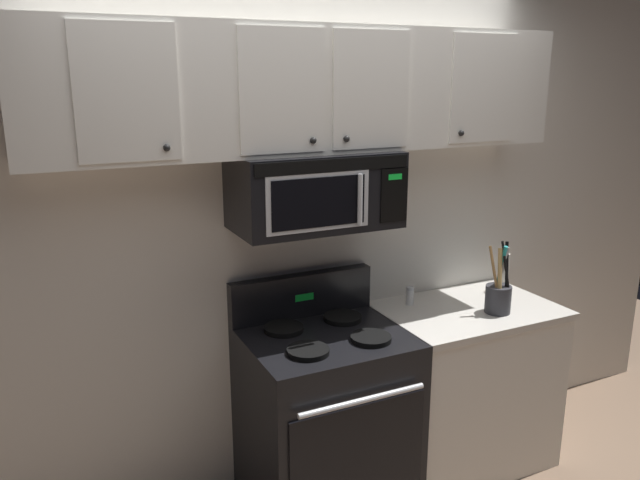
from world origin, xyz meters
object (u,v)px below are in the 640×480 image
Objects in this scene: stove_range at (326,417)px; pepper_mill at (504,272)px; utensil_crock_charcoal at (498,295)px; over_range_microwave at (315,190)px; salt_shaker at (410,296)px.

pepper_mill is at bearing 6.60° from stove_range.
over_range_microwave is at bearing 165.80° from utensil_crock_charcoal.
pepper_mill is at bearing 1.03° from over_range_microwave.
pepper_mill is at bearing -3.48° from salt_shaker.
stove_range is 5.18× the size of pepper_mill.
utensil_crock_charcoal is 1.75× the size of pepper_mill.
stove_range is at bearing -173.40° from pepper_mill.
over_range_microwave is at bearing -174.33° from salt_shaker.
salt_shaker is at bearing 5.67° from over_range_microwave.
over_range_microwave is at bearing 90.14° from stove_range.
utensil_crock_charcoal is (0.93, -0.24, -0.58)m from over_range_microwave.
utensil_crock_charcoal is 3.87× the size of salt_shaker.
utensil_crock_charcoal is at bearing -40.43° from salt_shaker.
stove_range is 1.47× the size of over_range_microwave.
utensil_crock_charcoal reaches higher than salt_shaker.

